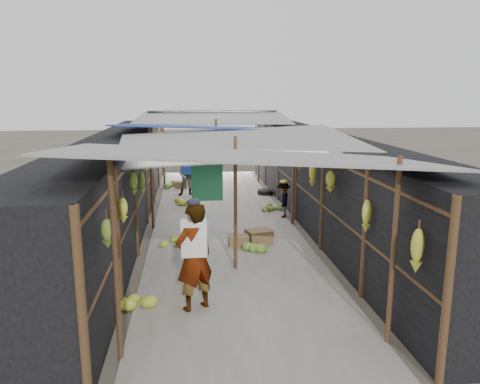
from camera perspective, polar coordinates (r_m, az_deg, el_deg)
name	(u,v)px	position (r m, az deg, el deg)	size (l,w,h in m)	color
ground	(258,351)	(6.61, 2.21, -18.77)	(80.00, 80.00, 0.00)	#6B6356
aisle_slab	(223,221)	(12.61, -2.15, -3.57)	(3.60, 16.00, 0.02)	#9E998E
stall_left	(118,182)	(12.46, -14.67, 1.24)	(1.40, 15.00, 2.30)	black
stall_right	(322,178)	(12.83, 9.93, 1.75)	(1.40, 15.00, 2.30)	black
crate_near	(259,237)	(10.74, 2.32, -5.48)	(0.55, 0.44, 0.33)	#936B4B
crate_mid	(239,241)	(10.54, -0.18, -6.00)	(0.44, 0.35, 0.27)	#936B4B
crate_back	(182,185)	(17.05, -7.12, 0.86)	(0.43, 0.35, 0.27)	#936B4B
black_basin	(265,192)	(15.94, 3.09, -0.04)	(0.54, 0.54, 0.16)	black
vendor_elderly	(194,257)	(7.38, -5.58, -7.94)	(0.64, 0.42, 1.75)	silver
shopper_blue	(188,175)	(15.70, -6.38, 2.05)	(0.69, 0.53, 1.41)	#1D4B93
vendor_seated	(283,200)	(12.93, 5.30, -0.98)	(0.65, 0.37, 1.00)	#49463F
market_canopy	(222,131)	(12.54, -2.24, 7.49)	(5.62, 15.20, 2.77)	brown
hanging_bananas	(228,160)	(12.54, -1.46, 3.94)	(3.95, 13.77, 0.86)	olive
floor_bananas	(197,219)	(12.32, -5.22, -3.28)	(3.78, 10.53, 0.35)	gold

